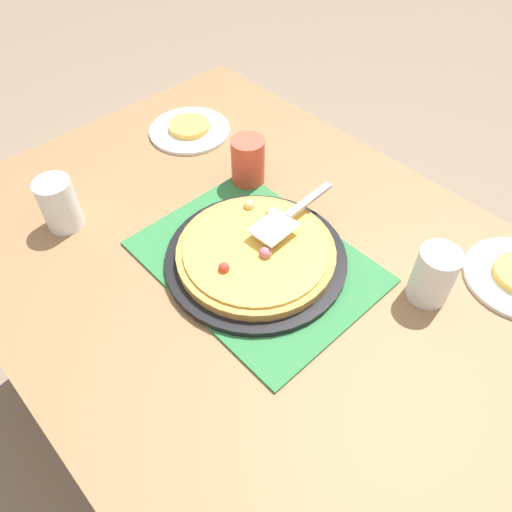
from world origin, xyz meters
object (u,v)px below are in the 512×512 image
(cup_near, at_px, (248,162))
(cup_corner, at_px, (434,275))
(pizza_pan, at_px, (256,258))
(pizza, at_px, (256,251))
(cup_far, at_px, (59,204))
(pizza_server, at_px, (288,215))
(plate_far_right, at_px, (190,130))
(served_slice_right, at_px, (189,126))

(cup_near, bearing_deg, cup_corner, 2.70)
(pizza_pan, bearing_deg, pizza, 128.28)
(pizza_pan, xyz_separation_m, cup_far, (-0.38, -0.23, 0.05))
(pizza_pan, height_order, pizza_server, pizza_server)
(pizza, bearing_deg, cup_far, -148.04)
(plate_far_right, distance_m, cup_corner, 0.77)
(served_slice_right, bearing_deg, plate_far_right, 0.00)
(cup_far, xyz_separation_m, cup_corner, (0.67, 0.42, 0.00))
(pizza_pan, distance_m, served_slice_right, 0.51)
(pizza, xyz_separation_m, cup_corner, (0.29, 0.19, 0.03))
(served_slice_right, height_order, cup_far, cup_far)
(pizza, distance_m, cup_near, 0.27)
(cup_corner, relative_size, pizza_server, 0.52)
(cup_far, height_order, pizza_server, cup_far)
(plate_far_right, bearing_deg, pizza_pan, -22.07)
(pizza, relative_size, cup_corner, 2.75)
(pizza, distance_m, cup_corner, 0.35)
(cup_near, bearing_deg, pizza_pan, -38.87)
(pizza_pan, xyz_separation_m, cup_near, (-0.21, 0.17, 0.05))
(pizza_server, bearing_deg, cup_corner, 17.22)
(plate_far_right, relative_size, cup_corner, 1.83)
(cup_near, relative_size, pizza_server, 0.52)
(pizza, height_order, cup_far, cup_far)
(pizza_pan, bearing_deg, plate_far_right, 157.93)
(pizza, relative_size, cup_far, 2.75)
(plate_far_right, relative_size, pizza_server, 0.95)
(cup_corner, bearing_deg, pizza_pan, -147.04)
(served_slice_right, xyz_separation_m, pizza_server, (0.47, -0.09, 0.05))
(cup_corner, bearing_deg, pizza, -147.24)
(pizza, relative_size, pizza_server, 1.42)
(pizza_pan, bearing_deg, pizza_server, 92.94)
(pizza, bearing_deg, pizza_server, 92.52)
(cup_corner, xyz_separation_m, pizza_server, (-0.30, -0.09, 0.01))
(pizza_pan, height_order, served_slice_right, served_slice_right)
(pizza_pan, relative_size, pizza_server, 1.64)
(cup_far, bearing_deg, pizza_server, 41.67)
(pizza, xyz_separation_m, plate_far_right, (-0.47, 0.19, -0.03))
(pizza, height_order, plate_far_right, pizza)
(cup_corner, bearing_deg, served_slice_right, 179.90)
(pizza, bearing_deg, plate_far_right, 158.00)
(cup_far, relative_size, pizza_server, 0.52)
(cup_corner, height_order, pizza_server, cup_corner)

